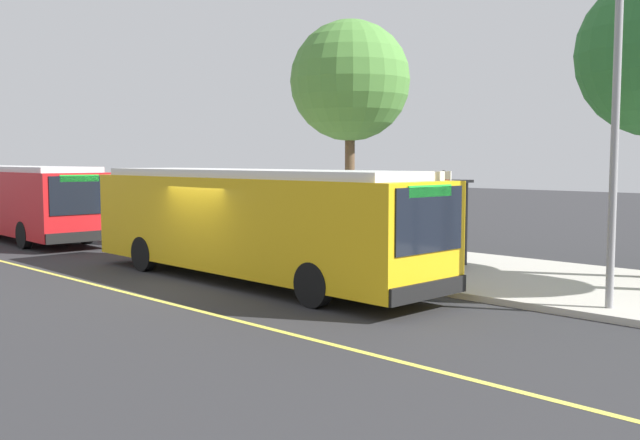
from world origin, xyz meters
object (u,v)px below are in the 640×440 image
at_px(transit_bus_second, 20,199).
at_px(route_sign_post, 443,211).
at_px(transit_bus_main, 251,220).
at_px(waiting_bench, 426,246).

xyz_separation_m(transit_bus_second, route_sign_post, (19.09, 2.33, 0.34)).
distance_m(transit_bus_main, waiting_bench, 5.61).
distance_m(transit_bus_second, route_sign_post, 19.24).
bearing_deg(transit_bus_main, transit_bus_second, -179.95).
height_order(transit_bus_second, waiting_bench, transit_bus_second).
distance_m(transit_bus_main, route_sign_post, 5.02).
height_order(waiting_bench, route_sign_post, route_sign_post).
bearing_deg(waiting_bench, transit_bus_main, -109.43).
xyz_separation_m(transit_bus_main, route_sign_post, (4.44, 2.32, 0.34)).
relative_size(waiting_bench, route_sign_post, 0.57).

